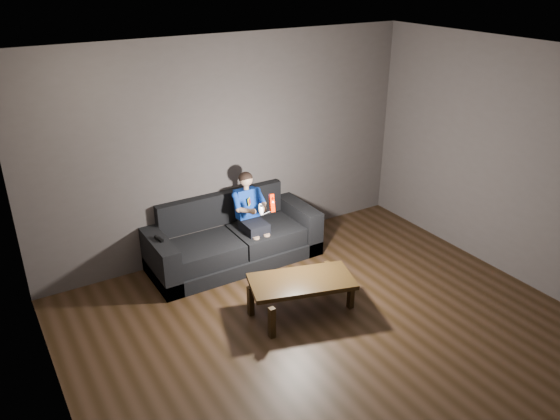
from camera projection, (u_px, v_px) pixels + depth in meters
floor at (350, 350)px, 5.29m from camera, size 5.00×5.00×0.00m
back_wall at (229, 148)px, 6.66m from camera, size 5.00×0.04×2.70m
left_wall at (55, 314)px, 3.54m from camera, size 0.04×5.00×2.70m
right_wall at (540, 172)px, 5.90m from camera, size 0.04×5.00×2.70m
ceiling at (369, 67)px, 4.16m from camera, size 5.00×5.00×0.02m
sofa at (232, 241)px, 6.77m from camera, size 2.10×0.91×0.81m
child at (250, 209)px, 6.66m from camera, size 0.41×0.50×1.01m
wii_remote_red at (272, 203)px, 6.31m from camera, size 0.06×0.08×0.22m
nunchuk_white at (261, 209)px, 6.27m from camera, size 0.06×0.09×0.15m
wii_remote_black at (159, 239)px, 6.13m from camera, size 0.06×0.16×0.03m
coffee_table at (302, 284)px, 5.73m from camera, size 1.19×0.83×0.39m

